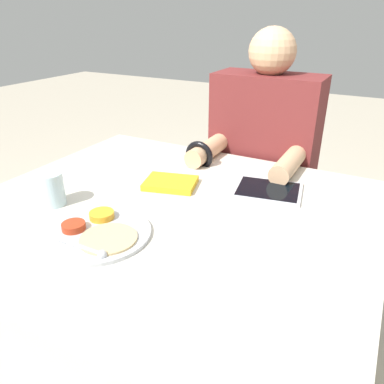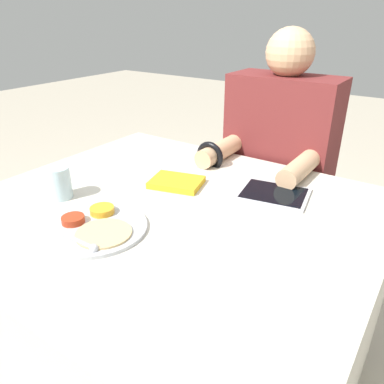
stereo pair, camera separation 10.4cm
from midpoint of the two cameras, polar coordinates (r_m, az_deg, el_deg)
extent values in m
plane|color=#B2A893|center=(1.59, -4.96, -27.24)|extent=(12.00, 12.00, 0.00)
cube|color=beige|center=(1.31, -5.61, -17.25)|extent=(1.15, 1.01, 0.75)
cylinder|color=#B7BABF|center=(1.00, -17.15, -6.17)|extent=(0.27, 0.27, 0.01)
cylinder|color=gold|center=(1.05, -16.39, -3.46)|extent=(0.07, 0.07, 0.02)
cylinder|color=#A83319|center=(1.02, -20.44, -5.00)|extent=(0.06, 0.06, 0.02)
cylinder|color=tan|center=(0.95, -15.72, -6.92)|extent=(0.14, 0.14, 0.01)
cylinder|color=#B7BABF|center=(0.95, -20.08, -7.79)|extent=(0.16, 0.01, 0.01)
sphere|color=#B7BABF|center=(0.90, -16.64, -9.27)|extent=(0.02, 0.02, 0.02)
cube|color=silver|center=(1.22, -5.73, 1.05)|extent=(0.19, 0.16, 0.01)
cube|color=gold|center=(1.22, -5.75, 1.30)|extent=(0.19, 0.16, 0.02)
cube|color=#B7B7BC|center=(1.19, 9.07, 0.22)|extent=(0.23, 0.20, 0.01)
cube|color=black|center=(1.19, 9.09, 0.42)|extent=(0.21, 0.18, 0.00)
cube|color=black|center=(1.82, 7.87, -9.61)|extent=(0.38, 0.22, 0.44)
cube|color=maroon|center=(1.58, 9.02, 6.22)|extent=(0.42, 0.20, 0.61)
sphere|color=tan|center=(1.49, 10.10, 20.32)|extent=(0.18, 0.18, 0.18)
cylinder|color=tan|center=(1.44, 0.39, 6.44)|extent=(0.07, 0.25, 0.07)
cylinder|color=tan|center=(1.33, 12.39, 4.17)|extent=(0.07, 0.25, 0.07)
torus|color=black|center=(1.38, -1.09, 5.52)|extent=(0.11, 0.02, 0.11)
cylinder|color=silver|center=(1.17, -23.02, 0.34)|extent=(0.07, 0.07, 0.10)
camera|label=1|loc=(0.05, -92.86, -1.39)|focal=35.00mm
camera|label=2|loc=(0.05, 87.14, 1.39)|focal=35.00mm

